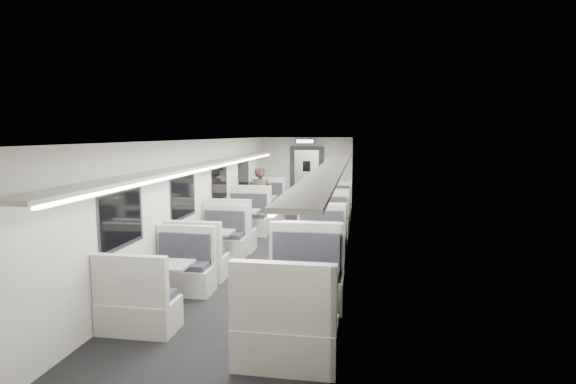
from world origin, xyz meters
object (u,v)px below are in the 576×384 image
(booth_right_d, at_px, (297,301))
(exit_sign, at_px, (305,141))
(booth_left_a, at_px, (259,210))
(booth_right_a, at_px, (332,211))
(booth_right_b, at_px, (326,228))
(vestibule_door, at_px, (307,178))
(passenger, at_px, (261,197))
(booth_left_d, at_px, (163,286))
(booth_right_c, at_px, (317,250))
(booth_left_c, at_px, (212,248))
(booth_left_b, at_px, (240,226))

(booth_right_d, distance_m, exit_sign, 9.14)
(booth_left_a, bearing_deg, exit_sign, 66.67)
(booth_right_a, distance_m, booth_right_b, 2.26)
(booth_right_b, bearing_deg, booth_right_d, -90.00)
(booth_right_d, bearing_deg, vestibule_door, 96.09)
(passenger, bearing_deg, vestibule_door, 54.85)
(booth_right_d, bearing_deg, booth_left_d, 168.15)
(booth_right_a, bearing_deg, booth_right_b, -90.00)
(booth_right_d, relative_size, vestibule_door, 1.08)
(booth_right_a, distance_m, booth_right_d, 6.98)
(booth_right_c, height_order, vestibule_door, vestibule_door)
(booth_left_c, bearing_deg, booth_left_d, -90.00)
(booth_left_a, xyz_separation_m, booth_left_b, (0.00, -2.02, -0.02))
(booth_left_a, height_order, booth_right_c, booth_left_a)
(booth_right_a, height_order, passenger, passenger)
(booth_left_b, height_order, booth_right_c, booth_left_b)
(vestibule_door, bearing_deg, exit_sign, -90.00)
(booth_left_c, distance_m, passenger, 3.63)
(booth_left_d, relative_size, passenger, 1.18)
(booth_left_a, height_order, booth_right_d, booth_left_a)
(booth_left_a, relative_size, passenger, 1.37)
(booth_left_d, xyz_separation_m, booth_right_a, (2.00, 6.56, 0.02))
(booth_left_c, height_order, booth_right_a, booth_right_a)
(vestibule_door, distance_m, exit_sign, 1.33)
(booth_left_c, bearing_deg, exit_sign, 81.02)
(booth_right_a, relative_size, booth_right_c, 1.03)
(booth_left_b, xyz_separation_m, booth_right_c, (2.00, -1.84, -0.02))
(booth_left_d, height_order, passenger, passenger)
(booth_right_c, bearing_deg, booth_left_a, 117.43)
(booth_left_d, height_order, booth_right_c, booth_right_c)
(booth_left_c, bearing_deg, booth_right_c, 4.53)
(booth_left_b, xyz_separation_m, booth_left_c, (0.00, -2.00, -0.03))
(booth_left_b, relative_size, passenger, 1.30)
(booth_right_c, height_order, passenger, passenger)
(booth_right_d, bearing_deg, booth_right_c, 90.00)
(booth_left_c, height_order, exit_sign, exit_sign)
(booth_right_b, bearing_deg, booth_left_d, -114.94)
(booth_left_a, bearing_deg, booth_right_c, -62.57)
(booth_left_a, relative_size, vestibule_door, 1.09)
(booth_left_a, distance_m, vestibule_door, 3.05)
(booth_right_d, bearing_deg, booth_right_b, 90.00)
(booth_left_c, xyz_separation_m, passenger, (0.16, 3.59, 0.48))
(booth_right_c, distance_m, exit_sign, 6.54)
(booth_right_a, distance_m, exit_sign, 2.88)
(booth_left_a, xyz_separation_m, booth_right_b, (2.00, -1.85, -0.04))
(booth_left_d, xyz_separation_m, booth_right_d, (2.00, -0.42, 0.06))
(booth_left_a, distance_m, passenger, 0.62)
(booth_left_b, bearing_deg, booth_left_c, -90.00)
(booth_left_c, distance_m, booth_right_c, 2.01)
(booth_right_d, relative_size, exit_sign, 3.66)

